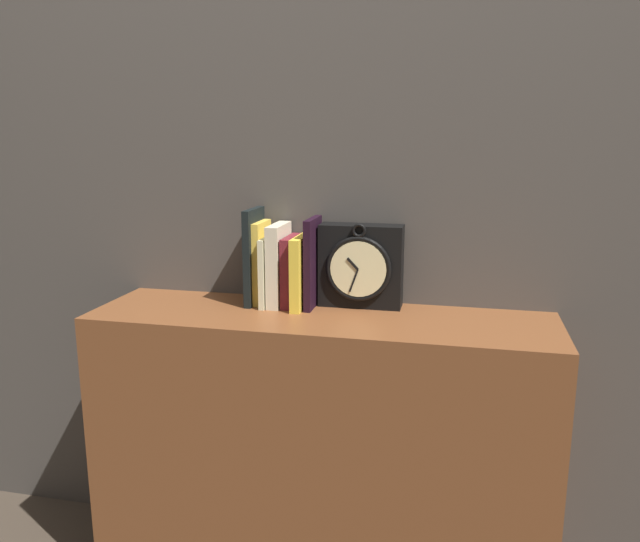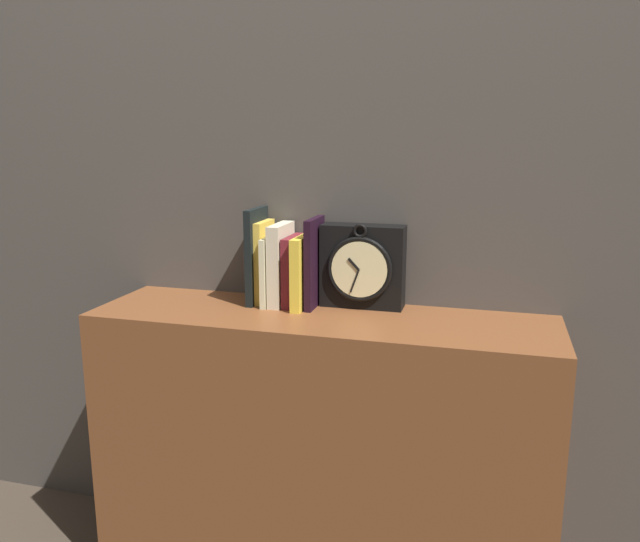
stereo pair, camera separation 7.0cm
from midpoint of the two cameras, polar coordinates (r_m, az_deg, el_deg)
The scene contains 10 objects.
wall_back at distance 1.63m, azimuth 0.20°, elevation 17.69°, with size 6.00×0.05×2.60m.
bookshelf at distance 1.65m, azimuth -1.26°, elevation -16.17°, with size 1.13×0.31×0.72m.
clock at distance 1.57m, azimuth 2.48°, elevation 0.46°, with size 0.21×0.08×0.22m.
book_slot0_black at distance 1.61m, azimuth -7.27°, elevation 1.35°, with size 0.02×0.13×0.25m.
book_slot1_yellow at distance 1.62m, azimuth -6.55°, elevation 0.79°, with size 0.02×0.11×0.21m.
book_slot2_cream at distance 1.60m, azimuth -5.95°, elevation 0.04°, with size 0.01×0.14×0.18m.
book_slot3_cream at distance 1.60m, azimuth -5.03°, elevation 0.58°, with size 0.03×0.13×0.21m.
book_slot4_maroon at distance 1.59m, azimuth -3.86°, elevation 0.01°, with size 0.03×0.13×0.18m.
book_slot5_yellow at distance 1.57m, azimuth -2.96°, elevation -0.06°, with size 0.02×0.15×0.18m.
book_slot6_black at distance 1.57m, azimuth -1.94°, elevation 0.76°, with size 0.02×0.13×0.23m.
Camera 1 is at (0.32, -1.41, 1.15)m, focal length 35.00 mm.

